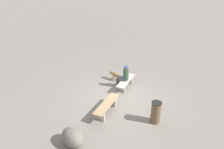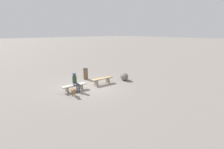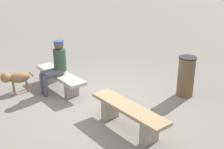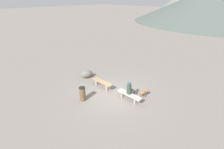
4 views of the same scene
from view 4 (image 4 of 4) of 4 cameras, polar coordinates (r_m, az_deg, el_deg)
The scene contains 8 objects.
ground at distance 11.26m, azimuth 0.62°, elevation -6.94°, with size 210.00×210.00×0.06m, color gray.
bench_left at distance 11.89m, azimuth -3.32°, elevation -3.08°, with size 1.77×0.47×0.47m.
bench_right at distance 10.56m, azimuth 6.11°, elevation -7.30°, with size 1.77×0.47×0.42m.
seated_person at distance 10.46m, azimuth 6.32°, elevation -5.14°, with size 0.32×0.66×1.25m.
dog at distance 10.94m, azimuth 11.12°, elevation -6.07°, with size 0.39×0.75×0.53m.
trash_bin at distance 10.53m, azimuth -10.25°, elevation -6.70°, with size 0.40×0.40×0.94m.
boulder at distance 13.46m, azimuth -8.73°, elevation 0.18°, with size 0.94×0.60×0.63m, color #6B665B.
distant_peak_1 at distance 53.38m, azimuth 33.70°, elevation 20.24°, with size 43.12×43.12×9.42m, color #4C5651.
Camera 4 is at (6.15, -7.24, 6.01)m, focal length 26.16 mm.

